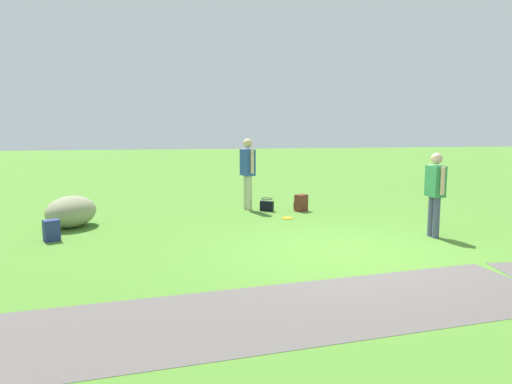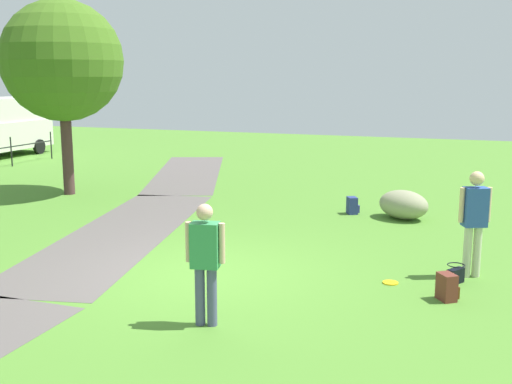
{
  "view_description": "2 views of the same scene",
  "coord_description": "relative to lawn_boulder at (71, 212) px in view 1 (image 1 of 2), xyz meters",
  "views": [
    {
      "loc": [
        2.61,
        8.91,
        2.47
      ],
      "look_at": [
        1.56,
        -0.37,
        1.02
      ],
      "focal_mm": 38.51,
      "sensor_mm": 36.0,
      "label": 1
    },
    {
      "loc": [
        -8.96,
        -4.2,
        3.23
      ],
      "look_at": [
        0.46,
        -0.79,
        1.34
      ],
      "focal_mm": 43.77,
      "sensor_mm": 36.0,
      "label": 2
    }
  ],
  "objects": [
    {
      "name": "lawn_boulder",
      "position": [
        0.0,
        0.0,
        0.0
      ],
      "size": [
        1.35,
        1.47,
        0.65
      ],
      "color": "gray",
      "rests_on": "ground"
    },
    {
      "name": "footpath_segment_mid",
      "position": [
        -3.26,
        5.33,
        -0.32
      ],
      "size": [
        8.25,
        3.6,
        0.01
      ],
      "color": "#5E5553",
      "rests_on": "ground"
    },
    {
      "name": "woman_with_handbag",
      "position": [
        -3.84,
        -1.54,
        0.68
      ],
      "size": [
        0.37,
        0.48,
        1.73
      ],
      "color": "beige",
      "rests_on": "ground"
    },
    {
      "name": "handbag_on_grass",
      "position": [
        -4.28,
        -1.32,
        -0.19
      ],
      "size": [
        0.38,
        0.38,
        0.31
      ],
      "color": "black",
      "rests_on": "ground"
    },
    {
      "name": "frisbee_on_grass",
      "position": [
        -4.62,
        -0.36,
        -0.32
      ],
      "size": [
        0.25,
        0.25,
        0.02
      ],
      "color": "gold",
      "rests_on": "ground"
    },
    {
      "name": "ground_plane",
      "position": [
        -5.18,
        2.64,
        -0.33
      ],
      "size": [
        48.0,
        48.0,
        0.0
      ],
      "primitive_type": "plane",
      "color": "#50862E"
    },
    {
      "name": "backpack_by_boulder",
      "position": [
        0.11,
        1.19,
        -0.13
      ],
      "size": [
        0.34,
        0.34,
        0.4
      ],
      "color": "navy",
      "rests_on": "ground"
    },
    {
      "name": "spare_backpack_on_lawn",
      "position": [
        -5.09,
        -1.24,
        -0.13
      ],
      "size": [
        0.35,
        0.35,
        0.4
      ],
      "color": "brown",
      "rests_on": "ground"
    },
    {
      "name": "man_near_boulder",
      "position": [
        -7.12,
        1.67,
        0.61
      ],
      "size": [
        0.3,
        0.51,
        1.62
      ],
      "color": "#4D5177",
      "rests_on": "ground"
    }
  ]
}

